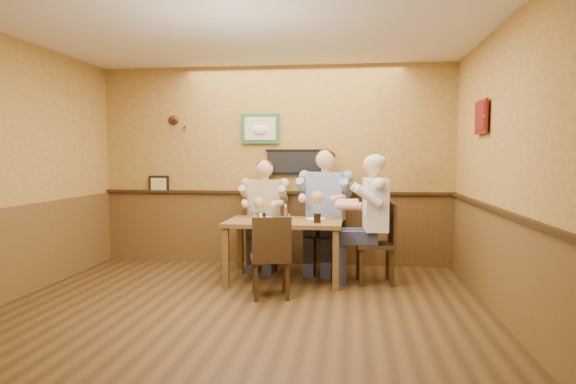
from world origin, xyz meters
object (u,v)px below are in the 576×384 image
Objects in this scene: dining_table at (284,228)px; hot_sauce_bottle at (286,213)px; chair_right_end at (375,243)px; chair_back_left at (265,234)px; water_glass_left at (255,218)px; water_glass_mid at (287,219)px; salt_shaker at (261,217)px; chair_back_right at (325,232)px; chair_near_side at (270,256)px; cola_tumbler at (317,218)px; diner_tan_shirt at (265,219)px; diner_blue_polo at (326,216)px; diner_white_elder at (375,226)px; pepper_shaker at (264,217)px.

dining_table is 0.18m from hot_sauce_bottle.
chair_right_end is (1.10, 0.03, -0.17)m from dining_table.
chair_back_left is 6.98× the size of water_glass_left.
chair_right_end is 1.48m from water_glass_left.
salt_shaker is at bearing 139.42° from water_glass_mid.
chair_back_left is 1.09m from water_glass_left.
water_glass_mid is at bearing -67.22° from chair_back_left.
water_glass_mid is (-0.39, -1.05, 0.31)m from chair_back_right.
cola_tumbler is (0.47, 0.54, 0.36)m from chair_near_side.
diner_tan_shirt is 11.80× the size of cola_tumbler.
chair_near_side is 0.62× the size of diner_blue_polo.
chair_back_right reaches higher than chair_back_left.
diner_white_elder is 15.80× the size of pepper_shaker.
pepper_shaker is (0.04, 0.04, 0.00)m from salt_shaker.
water_glass_mid is 0.48m from salt_shaker.
hot_sauce_bottle is at bearing 153.86° from cola_tumbler.
chair_back_right is at bearing -1.93° from diner_tan_shirt.
cola_tumbler is at bearing -49.01° from diner_tan_shirt.
water_glass_left reaches higher than cola_tumbler.
chair_back_left is 0.64× the size of diner_blue_polo.
chair_near_side is 1.41m from diner_white_elder.
hot_sauce_bottle is at bearing -93.26° from diner_white_elder.
cola_tumbler is at bearing -25.91° from dining_table.
pepper_shaker is at bearing -126.43° from chair_back_right.
hot_sauce_bottle is (0.32, 0.32, 0.02)m from water_glass_left.
cola_tumbler reaches higher than dining_table.
diner_white_elder is at bearing -36.55° from chair_back_right.
hot_sauce_bottle is 0.31m from salt_shaker.
water_glass_mid reaches higher than salt_shaker.
chair_right_end is 0.70× the size of diner_white_elder.
diner_blue_polo reaches higher than water_glass_mid.
pepper_shaker is (0.11, -0.73, 0.33)m from chair_back_left.
chair_right_end reaches higher than salt_shaker.
diner_white_elder reaches higher than diner_tan_shirt.
chair_back_left is 0.81m from pepper_shaker.
salt_shaker is (0.08, -0.78, 0.33)m from chair_back_left.
chair_near_side reaches higher than water_glass_left.
salt_shaker is (-0.23, 0.68, 0.34)m from chair_near_side.
chair_back_left is at bearing 93.29° from water_glass_left.
chair_near_side is 1.54m from diner_blue_polo.
dining_table is 15.86× the size of pepper_shaker.
hot_sauce_bottle is at bearing -93.26° from chair_right_end.
diner_white_elder is at bearing 3.73° from salt_shaker.
chair_back_left is 0.67× the size of diner_white_elder.
dining_table is 1.05× the size of diner_tan_shirt.
diner_blue_polo is 1.26m from water_glass_left.
chair_back_left is 0.83m from chair_back_right.
hot_sauce_bottle is at bearing -114.42° from diner_blue_polo.
water_glass_mid is (-1.02, -0.40, 0.12)m from diner_white_elder.
pepper_shaker reaches higher than dining_table.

